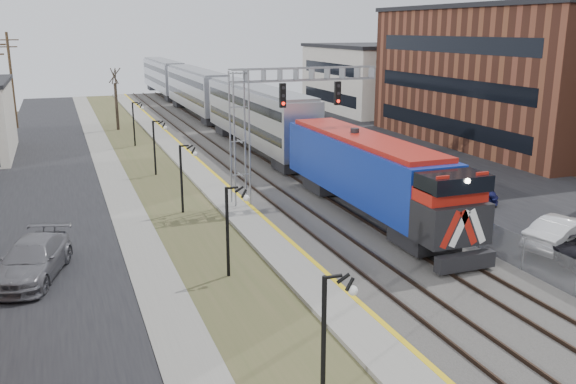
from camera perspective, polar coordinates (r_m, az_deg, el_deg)
street_west at (r=42.00m, az=-21.76°, el=-0.27°), size 7.00×120.00×0.04m
sidewalk at (r=42.10m, az=-15.66°, el=0.32°), size 2.00×120.00×0.08m
grass_median at (r=42.44m, az=-11.63°, el=0.68°), size 4.00×120.00×0.06m
platform at (r=42.96m, az=-7.69°, el=1.15°), size 2.00×120.00×0.24m
ballast_bed at (r=44.30m, az=-1.39°, el=1.69°), size 8.00×120.00×0.20m
parking_lot at (r=49.49m, az=11.86°, el=2.70°), size 16.00×120.00×0.04m
platform_edge at (r=43.12m, az=-6.56°, el=1.42°), size 0.24×120.00×0.01m
track_near at (r=43.66m, az=-3.87°, el=1.69°), size 1.58×120.00×0.15m
track_far at (r=44.77m, az=0.43°, el=2.06°), size 1.58×120.00×0.15m
train at (r=66.85m, az=-7.03°, el=8.58°), size 3.00×85.85×5.33m
signal_gantry at (r=35.89m, az=-1.93°, el=7.43°), size 9.00×1.07×8.15m
lampposts at (r=26.14m, az=-5.85°, el=-3.65°), size 0.14×62.14×4.00m
fence at (r=45.67m, az=3.59°, el=2.97°), size 0.04×120.00×1.60m
bare_trees at (r=45.32m, az=-23.52°, el=4.10°), size 12.30×42.30×5.95m
car_lot_b at (r=32.19m, az=24.63°, el=-3.57°), size 5.26×2.99×1.64m
car_lot_d at (r=38.30m, az=15.18°, el=0.05°), size 5.77×4.14×1.55m
car_lot_e at (r=47.47m, az=8.51°, el=3.11°), size 4.09×2.89×1.29m
car_lot_f at (r=45.58m, az=10.45°, el=2.69°), size 4.88×2.34×1.54m
car_street_b at (r=28.21m, az=-22.81°, el=-5.94°), size 3.78×6.00×1.62m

